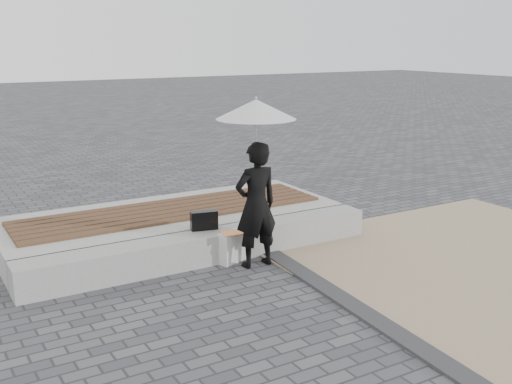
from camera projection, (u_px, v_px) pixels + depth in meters
ground at (270, 303)px, 6.96m from camera, size 80.00×80.00×0.00m
terrazzo_zone at (495, 265)px, 8.12m from camera, size 5.00×5.00×0.02m
edging_band at (350, 303)px, 6.91m from camera, size 0.61×5.20×0.04m
seating_ledge at (207, 247)px, 8.25m from camera, size 5.00×0.45×0.40m
timber_platform at (172, 224)px, 9.25m from camera, size 5.00×2.00×0.40m
timber_decking at (171, 210)px, 9.19m from camera, size 4.60×1.20×0.04m
woman at (256, 205)px, 7.93m from camera, size 0.61×0.40×1.65m
parasol at (256, 109)px, 7.63m from camera, size 1.01×1.01×1.29m
handbag at (204, 220)px, 8.30m from camera, size 0.38×0.20×0.26m
canvas_tote at (232, 247)px, 8.20m from camera, size 0.43×0.30×0.42m
magazine at (234, 232)px, 8.11m from camera, size 0.34×0.27×0.01m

